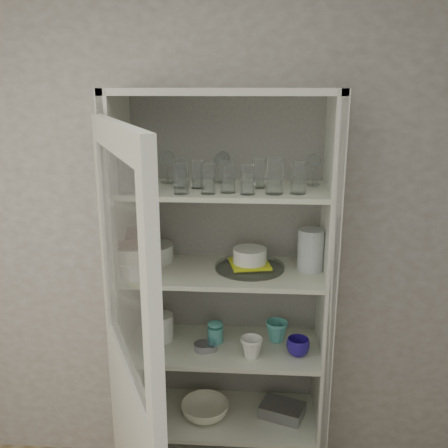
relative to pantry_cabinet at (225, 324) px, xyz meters
The scene contains 35 objects.
wall_back 0.44m from the pantry_cabinet, 140.87° to the left, with size 3.60×0.02×2.60m, color gray.
pantry_cabinet is the anchor object (origin of this frame).
cupboard_door 0.76m from the pantry_cabinet, 113.79° to the right, with size 0.43×0.83×2.00m.
tumbler_0 0.92m from the pantry_cabinet, 152.57° to the right, with size 0.07×0.07×0.15m, color silver.
tumbler_1 0.83m from the pantry_cabinet, 128.77° to the right, with size 0.07×0.07×0.13m, color silver.
tumbler_2 0.82m from the pantry_cabinet, 105.55° to the right, with size 0.06×0.06×0.13m, color silver.
tumbler_3 0.81m from the pantry_cabinet, 81.98° to the right, with size 0.07×0.07×0.14m, color silver.
tumbler_4 0.82m from the pantry_cabinet, 62.02° to the right, with size 0.06×0.06×0.13m, color silver.
tumbler_5 0.85m from the pantry_cabinet, 40.48° to the right, with size 0.08×0.08×0.16m, color silver.
tumbler_6 0.87m from the pantry_cabinet, 29.24° to the right, with size 0.07×0.07×0.14m, color silver.
tumbler_7 0.89m from the pantry_cabinet, behind, with size 0.07×0.07×0.13m, color silver.
tumbler_8 0.89m from the pantry_cabinet, behind, with size 0.07×0.07×0.14m, color silver.
tumbler_9 0.82m from the pantry_cabinet, 154.39° to the right, with size 0.07×0.07×0.14m, color silver.
tumbler_10 0.80m from the pantry_cabinet, 140.41° to the right, with size 0.06×0.06×0.13m, color silver.
tumbler_11 0.81m from the pantry_cabinet, 20.91° to the right, with size 0.07×0.07×0.13m, color silver.
goblet_0 0.85m from the pantry_cabinet, behind, with size 0.08×0.08×0.17m, color silver, non-canonical shape.
goblet_1 0.80m from the pantry_cabinet, 109.67° to the left, with size 0.07×0.07×0.17m, color silver, non-canonical shape.
goblet_2 0.80m from the pantry_cabinet, 113.31° to the left, with size 0.07×0.07×0.15m, color silver, non-canonical shape.
goblet_3 0.90m from the pantry_cabinet, ahead, with size 0.07×0.07×0.16m, color silver, non-canonical shape.
plate_stack_front 0.56m from the pantry_cabinet, 162.32° to the right, with size 0.24×0.24×0.07m, color white.
plate_stack_back 0.52m from the pantry_cabinet, behind, with size 0.22×0.22×0.08m, color white.
cream_bowl 0.60m from the pantry_cabinet, 162.32° to the right, with size 0.22×0.22×0.07m, color white.
terracotta_bowl 0.65m from the pantry_cabinet, 162.32° to the right, with size 0.24×0.24×0.06m, color #4B1B0E.
glass_platter 0.36m from the pantry_cabinet, 21.30° to the right, with size 0.33×0.33×0.02m, color silver.
yellow_trivet 0.37m from the pantry_cabinet, 21.30° to the right, with size 0.18×0.18×0.01m, color yellow.
white_ramekin 0.41m from the pantry_cabinet, 21.30° to the right, with size 0.16×0.16×0.07m, color white.
grey_bowl_stack 0.59m from the pantry_cabinet, ahead, with size 0.12×0.12×0.20m, color #A9B4B2.
mug_blue 0.39m from the pantry_cabinet, 21.48° to the right, with size 0.11×0.11×0.09m, color navy.
mug_teal 0.26m from the pantry_cabinet, ahead, with size 0.11×0.11×0.10m, color teal.
mug_white 0.23m from the pantry_cabinet, 51.83° to the right, with size 0.11×0.11×0.10m, color white.
teal_jar 0.07m from the pantry_cabinet, 137.47° to the right, with size 0.08×0.08×0.10m.
measuring_cups 0.17m from the pantry_cabinet, 126.74° to the right, with size 0.09×0.09×0.04m, color #9D9BAB.
white_canister 0.32m from the pantry_cabinet, behind, with size 0.12×0.12×0.14m, color white.
cream_dish 0.46m from the pantry_cabinet, 134.27° to the right, with size 0.25×0.25×0.08m, color white.
tin_box 0.54m from the pantry_cabinet, 12.30° to the right, with size 0.21×0.15×0.06m, color gray.
Camera 1 is at (0.35, -0.96, 2.12)m, focal length 40.00 mm.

